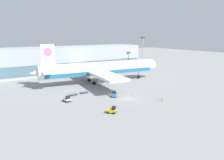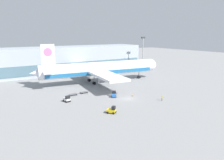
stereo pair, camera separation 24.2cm
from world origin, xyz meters
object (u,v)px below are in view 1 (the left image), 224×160
(baggage_tug_foreground, at_px, (114,94))
(traffic_cone_near, at_px, (133,95))
(baggage_tug_far, at_px, (67,99))
(light_mast, at_px, (143,50))
(ground_crew_near, at_px, (162,97))
(baggage_dolly_lead, at_px, (73,94))
(baggage_dolly_second, at_px, (84,92))
(baggage_tug_mid, at_px, (112,110))
(airplane_main, at_px, (99,69))

(baggage_tug_foreground, distance_m, traffic_cone_near, 6.46)
(traffic_cone_near, bearing_deg, baggage_tug_foreground, 155.26)
(baggage_tug_far, bearing_deg, light_mast, 112.75)
(ground_crew_near, bearing_deg, baggage_tug_far, 114.75)
(baggage_tug_far, relative_size, baggage_dolly_lead, 0.70)
(baggage_tug_foreground, bearing_deg, baggage_dolly_second, 67.31)
(baggage_tug_far, bearing_deg, baggage_tug_foreground, 70.05)
(baggage_tug_far, xyz_separation_m, baggage_dolly_lead, (4.60, 5.72, -0.49))
(light_mast, bearing_deg, baggage_tug_foreground, -140.35)
(light_mast, relative_size, baggage_tug_far, 7.40)
(baggage_tug_mid, xyz_separation_m, traffic_cone_near, (14.97, 9.89, -0.51))
(airplane_main, distance_m, baggage_dolly_second, 19.05)
(airplane_main, height_order, baggage_dolly_lead, airplane_main)
(baggage_tug_mid, xyz_separation_m, baggage_dolly_lead, (-1.57, 21.91, -0.49))
(baggage_tug_far, height_order, traffic_cone_near, baggage_tug_far)
(baggage_tug_foreground, bearing_deg, baggage_tug_mid, 178.63)
(baggage_tug_mid, distance_m, traffic_cone_near, 17.94)
(light_mast, relative_size, ground_crew_near, 11.28)
(baggage_tug_far, xyz_separation_m, baggage_dolly_second, (8.95, 6.23, -0.49))
(airplane_main, relative_size, baggage_tug_mid, 20.82)
(light_mast, distance_m, baggage_dolly_second, 60.58)
(airplane_main, height_order, baggage_tug_foreground, airplane_main)
(light_mast, distance_m, baggage_tug_foreground, 60.76)
(airplane_main, bearing_deg, baggage_tug_mid, -106.63)
(light_mast, bearing_deg, baggage_dolly_lead, -153.06)
(baggage_dolly_lead, bearing_deg, ground_crew_near, -43.92)
(baggage_dolly_second, distance_m, traffic_cone_near, 17.48)
(light_mast, bearing_deg, baggage_tug_mid, -137.40)
(baggage_tug_mid, xyz_separation_m, ground_crew_near, (19.62, 0.71, 0.12))
(baggage_tug_foreground, bearing_deg, airplane_main, 17.08)
(baggage_tug_mid, height_order, ground_crew_near, baggage_tug_mid)
(airplane_main, xyz_separation_m, baggage_dolly_second, (-13.36, -12.43, -5.45))
(baggage_tug_far, height_order, ground_crew_near, baggage_tug_far)
(baggage_tug_foreground, distance_m, baggage_dolly_second, 11.72)
(airplane_main, xyz_separation_m, baggage_dolly_lead, (-17.71, -12.95, -5.45))
(baggage_dolly_second, bearing_deg, baggage_tug_foreground, -56.16)
(traffic_cone_near, bearing_deg, baggage_dolly_lead, 143.97)
(light_mast, height_order, ground_crew_near, light_mast)
(baggage_tug_mid, distance_m, baggage_dolly_second, 22.61)
(baggage_tug_mid, xyz_separation_m, baggage_tug_far, (-6.16, 16.20, 0.00))
(baggage_tug_foreground, xyz_separation_m, traffic_cone_near, (5.85, -2.69, -0.51))
(baggage_tug_foreground, distance_m, baggage_dolly_lead, 14.20)
(airplane_main, xyz_separation_m, ground_crew_near, (3.47, -34.15, -4.84))
(baggage_tug_mid, xyz_separation_m, baggage_dolly_second, (2.79, 22.43, -0.49))
(baggage_tug_mid, height_order, baggage_tug_far, same)
(baggage_tug_far, height_order, baggage_dolly_lead, baggage_tug_far)
(baggage_tug_foreground, bearing_deg, traffic_cone_near, -80.16)
(light_mast, xyz_separation_m, baggage_tug_far, (-61.36, -34.57, -10.49))
(baggage_dolly_second, bearing_deg, ground_crew_near, -51.12)
(airplane_main, xyz_separation_m, baggage_tug_far, (-22.31, -18.67, -4.96))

